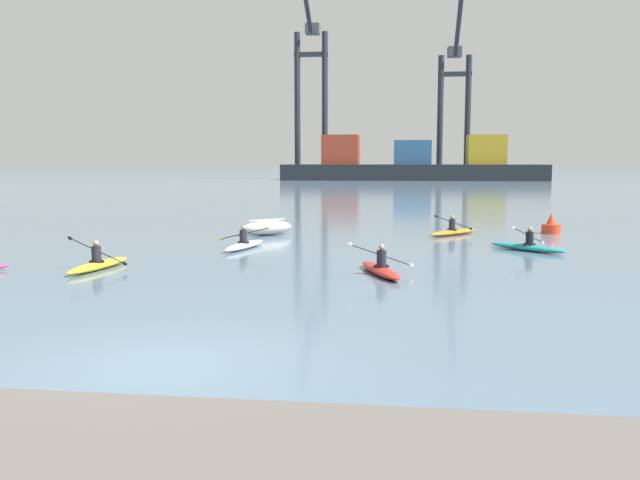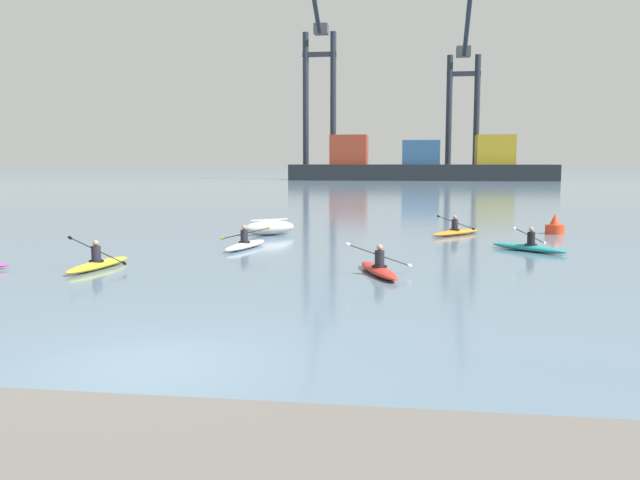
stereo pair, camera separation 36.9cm
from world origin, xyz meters
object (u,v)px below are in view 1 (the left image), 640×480
(kayak_yellow, at_px, (98,264))
(kayak_white, at_px, (244,244))
(channel_buoy, at_px, (551,226))
(kayak_red, at_px, (381,269))
(kayak_teal, at_px, (527,246))
(gantry_crane_west, at_px, (311,80))
(capsized_dinghy, at_px, (267,228))
(gantry_crane_west_mid, at_px, (455,92))
(container_barge, at_px, (412,165))
(kayak_orange, at_px, (453,231))

(kayak_yellow, height_order, kayak_white, kayak_yellow)
(channel_buoy, distance_m, kayak_yellow, 21.45)
(kayak_red, relative_size, kayak_teal, 1.19)
(gantry_crane_west, height_order, channel_buoy, gantry_crane_west)
(gantry_crane_west, xyz_separation_m, capsized_dinghy, (12.42, -102.84, -19.26))
(channel_buoy, height_order, kayak_white, channel_buoy)
(gantry_crane_west_mid, relative_size, channel_buoy, 36.14)
(gantry_crane_west_mid, distance_m, kayak_yellow, 120.57)
(channel_buoy, relative_size, kayak_red, 0.29)
(gantry_crane_west_mid, bearing_deg, container_barge, -130.72)
(container_barge, distance_m, capsized_dinghy, 97.70)
(gantry_crane_west, bearing_deg, kayak_orange, -78.21)
(container_barge, relative_size, capsized_dinghy, 18.27)
(container_barge, xyz_separation_m, kayak_teal, (3.49, -101.68, -2.71))
(kayak_orange, bearing_deg, kayak_teal, -65.52)
(kayak_yellow, relative_size, kayak_orange, 1.16)
(kayak_red, distance_m, kayak_teal, 8.34)
(gantry_crane_west_mid, xyz_separation_m, kayak_teal, (-4.81, -111.32, -17.18))
(gantry_crane_west, distance_m, kayak_teal, 111.47)
(kayak_red, xyz_separation_m, kayak_teal, (5.51, 6.26, 0.00))
(capsized_dinghy, height_order, kayak_white, kayak_white)
(capsized_dinghy, bearing_deg, gantry_crane_west_mid, 81.44)
(gantry_crane_west_mid, bearing_deg, kayak_red, -95.02)
(container_barge, relative_size, gantry_crane_west_mid, 1.37)
(kayak_orange, bearing_deg, kayak_yellow, -135.68)
(channel_buoy, relative_size, kayak_white, 0.29)
(gantry_crane_west, distance_m, capsized_dinghy, 105.36)
(gantry_crane_west_mid, height_order, kayak_white, gantry_crane_west_mid)
(gantry_crane_west, bearing_deg, kayak_white, -83.37)
(channel_buoy, xyz_separation_m, kayak_teal, (-2.30, -6.72, -0.19))
(capsized_dinghy, distance_m, channel_buoy, 13.81)
(container_barge, height_order, kayak_white, container_barge)
(container_barge, distance_m, kayak_yellow, 108.71)
(capsized_dinghy, height_order, kayak_red, kayak_red)
(container_barge, distance_m, kayak_red, 108.00)
(capsized_dinghy, xyz_separation_m, kayak_teal, (11.30, -4.33, -0.18))
(kayak_teal, bearing_deg, kayak_orange, 114.48)
(capsized_dinghy, relative_size, kayak_yellow, 0.79)
(gantry_crane_west, bearing_deg, kayak_red, -80.88)
(channel_buoy, height_order, kayak_orange, channel_buoy)
(kayak_teal, bearing_deg, gantry_crane_west_mid, 87.53)
(channel_buoy, height_order, kayak_red, kayak_red)
(capsized_dinghy, xyz_separation_m, kayak_white, (0.13, -5.09, -0.18))
(kayak_white, bearing_deg, gantry_crane_west, 96.63)
(kayak_white, bearing_deg, capsized_dinghy, 91.48)
(gantry_crane_west, height_order, kayak_red, gantry_crane_west)
(capsized_dinghy, bearing_deg, kayak_white, -88.52)
(channel_buoy, bearing_deg, kayak_white, -150.96)
(kayak_white, bearing_deg, container_barge, 85.71)
(kayak_yellow, xyz_separation_m, kayak_teal, (14.65, 6.42, 0.00))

